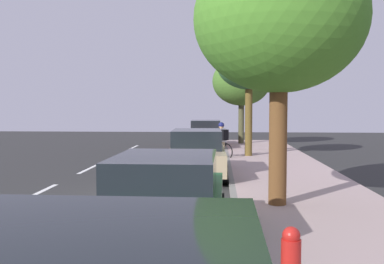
# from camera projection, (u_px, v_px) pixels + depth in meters

# --- Properties ---
(ground) EXTENTS (55.31, 55.31, 0.00)m
(ground) POSITION_uv_depth(u_px,v_px,m) (141.00, 198.00, 10.67)
(ground) COLOR #2C2C2C
(sidewalk) EXTENTS (3.47, 34.57, 0.12)m
(sidewalk) POSITION_uv_depth(u_px,v_px,m) (309.00, 198.00, 10.41)
(sidewalk) COLOR #B09693
(sidewalk) RESTS_ON ground
(curb_edge) EXTENTS (0.16, 34.57, 0.12)m
(curb_edge) POSITION_uv_depth(u_px,v_px,m) (234.00, 197.00, 10.52)
(curb_edge) COLOR gray
(curb_edge) RESTS_ON ground
(lane_stripe_centre) EXTENTS (0.14, 31.60, 0.01)m
(lane_stripe_centre) POSITION_uv_depth(u_px,v_px,m) (1.00, 211.00, 9.37)
(lane_stripe_centre) COLOR white
(lane_stripe_centre) RESTS_ON ground
(lane_stripe_bike_edge) EXTENTS (0.12, 34.57, 0.01)m
(lane_stripe_bike_edge) POSITION_uv_depth(u_px,v_px,m) (174.00, 199.00, 10.62)
(lane_stripe_bike_edge) COLOR white
(lane_stripe_bike_edge) RESTS_ON ground
(parked_sedan_green_second) EXTENTS (1.88, 4.42, 1.52)m
(parked_sedan_green_second) POSITION_uv_depth(u_px,v_px,m) (165.00, 204.00, 6.72)
(parked_sedan_green_second) COLOR #1E512D
(parked_sedan_green_second) RESTS_ON ground
(parked_sedan_tan_mid) EXTENTS (1.93, 4.45, 1.52)m
(parked_sedan_tan_mid) POSITION_uv_depth(u_px,v_px,m) (197.00, 153.00, 13.97)
(parked_sedan_tan_mid) COLOR tan
(parked_sedan_tan_mid) RESTS_ON ground
(parked_sedan_red_far) EXTENTS (1.92, 4.44, 1.52)m
(parked_sedan_red_far) POSITION_uv_depth(u_px,v_px,m) (206.00, 134.00, 23.65)
(parked_sedan_red_far) COLOR maroon
(parked_sedan_red_far) RESTS_ON ground
(bicycle_at_curb) EXTENTS (1.38, 1.15, 0.77)m
(bicycle_at_curb) POSITION_uv_depth(u_px,v_px,m) (217.00, 150.00, 18.62)
(bicycle_at_curb) COLOR black
(bicycle_at_curb) RESTS_ON ground
(cyclist_with_backpack) EXTENTS (0.55, 0.54, 1.62)m
(cyclist_with_backpack) POSITION_uv_depth(u_px,v_px,m) (222.00, 137.00, 18.10)
(cyclist_with_backpack) COLOR #C6B284
(cyclist_with_backpack) RESTS_ON ground
(street_tree_mid_block) EXTENTS (3.71, 3.71, 5.62)m
(street_tree_mid_block) POSITION_uv_depth(u_px,v_px,m) (279.00, 20.00, 9.26)
(street_tree_mid_block) COLOR brown
(street_tree_mid_block) RESTS_ON sidewalk
(street_tree_far_end) EXTENTS (2.81, 2.81, 5.09)m
(street_tree_far_end) POSITION_uv_depth(u_px,v_px,m) (249.00, 65.00, 18.65)
(street_tree_far_end) COLOR brown
(street_tree_far_end) RESTS_ON sidewalk
(street_tree_corner) EXTENTS (3.37, 3.37, 5.02)m
(street_tree_corner) POSITION_uv_depth(u_px,v_px,m) (241.00, 82.00, 24.94)
(street_tree_corner) COLOR #47472B
(street_tree_corner) RESTS_ON sidewalk
(pedestrian_on_phone) EXTENTS (0.31, 0.61, 1.64)m
(pedestrian_on_phone) POSITION_uv_depth(u_px,v_px,m) (280.00, 131.00, 21.39)
(pedestrian_on_phone) COLOR black
(pedestrian_on_phone) RESTS_ON sidewalk
(fire_hydrant) EXTENTS (0.22, 0.22, 0.84)m
(fire_hydrant) POSITION_uv_depth(u_px,v_px,m) (291.00, 264.00, 4.74)
(fire_hydrant) COLOR red
(fire_hydrant) RESTS_ON sidewalk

